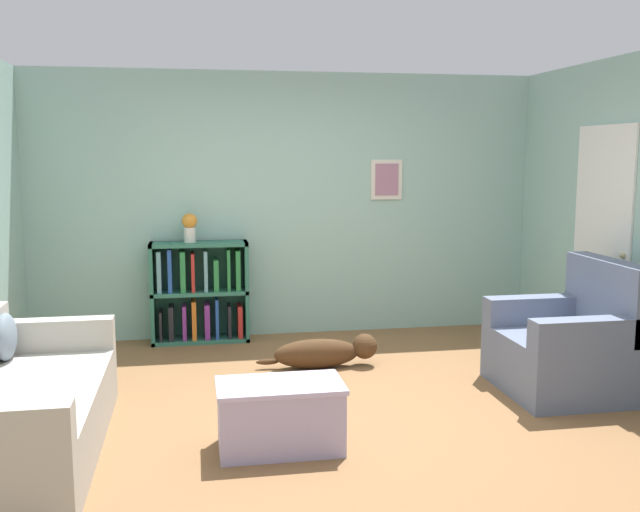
{
  "coord_description": "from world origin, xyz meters",
  "views": [
    {
      "loc": [
        -0.93,
        -4.8,
        1.82
      ],
      "look_at": [
        0.0,
        0.4,
        1.05
      ],
      "focal_mm": 40.0,
      "sensor_mm": 36.0,
      "label": 1
    }
  ],
  "objects": [
    {
      "name": "ground_plane",
      "position": [
        0.0,
        0.0,
        0.0
      ],
      "size": [
        14.0,
        14.0,
        0.0
      ],
      "primitive_type": "plane",
      "color": "brown"
    },
    {
      "name": "wall_back",
      "position": [
        0.0,
        2.25,
        1.3
      ],
      "size": [
        5.6,
        0.13,
        2.6
      ],
      "color": "#93BCB2",
      "rests_on": "ground_plane"
    },
    {
      "name": "couch",
      "position": [
        -2.02,
        -0.44,
        0.28
      ],
      "size": [
        0.9,
        1.98,
        0.76
      ],
      "color": "#ADA89E",
      "rests_on": "ground_plane"
    },
    {
      "name": "bookshelf",
      "position": [
        -0.89,
        2.05,
        0.47
      ],
      "size": [
        0.93,
        0.29,
        0.97
      ],
      "color": "#2D6B56",
      "rests_on": "ground_plane"
    },
    {
      "name": "recliner_chair",
      "position": [
        1.89,
        0.07,
        0.35
      ],
      "size": [
        0.91,
        0.98,
        1.01
      ],
      "color": "slate",
      "rests_on": "ground_plane"
    },
    {
      "name": "coffee_table",
      "position": [
        -0.43,
        -0.63,
        0.23
      ],
      "size": [
        0.78,
        0.44,
        0.42
      ],
      "color": "#ADA3CC",
      "rests_on": "ground_plane"
    },
    {
      "name": "dog",
      "position": [
        0.15,
        0.98,
        0.13
      ],
      "size": [
        1.04,
        0.23,
        0.28
      ],
      "color": "#472D19",
      "rests_on": "ground_plane"
    },
    {
      "name": "vase",
      "position": [
        -0.97,
        2.03,
        1.13
      ],
      "size": [
        0.14,
        0.14,
        0.28
      ],
      "color": "silver",
      "rests_on": "bookshelf"
    }
  ]
}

